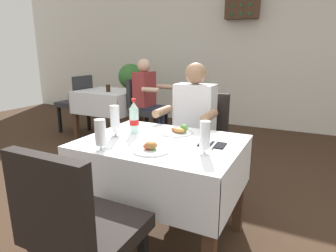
{
  "coord_description": "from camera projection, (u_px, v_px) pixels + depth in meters",
  "views": [
    {
      "loc": [
        0.93,
        -1.52,
        1.35
      ],
      "look_at": [
        0.05,
        0.24,
        0.84
      ],
      "focal_mm": 30.64,
      "sensor_mm": 36.0,
      "label": 1
    }
  ],
  "objects": [
    {
      "name": "cola_bottle_primary",
      "position": [
        134.0,
        118.0,
        2.12
      ],
      "size": [
        0.07,
        0.07,
        0.26
      ],
      "color": "silver",
      "rests_on": "main_dining_table"
    },
    {
      "name": "background_chair_right",
      "position": [
        145.0,
        107.0,
        4.29
      ],
      "size": [
        0.5,
        0.44,
        0.97
      ],
      "color": "#2D2D33",
      "rests_on": "ground"
    },
    {
      "name": "background_dining_table",
      "position": [
        109.0,
        103.0,
        4.58
      ],
      "size": [
        0.94,
        0.78,
        0.76
      ],
      "color": "white",
      "rests_on": "ground"
    },
    {
      "name": "ground_plane",
      "position": [
        146.0,
        246.0,
        2.06
      ],
      "size": [
        11.0,
        11.0,
        0.0
      ],
      "primitive_type": "plane",
      "color": "#382619"
    },
    {
      "name": "beer_glass_middle",
      "position": [
        100.0,
        134.0,
        1.75
      ],
      "size": [
        0.07,
        0.07,
        0.2
      ],
      "color": "white",
      "rests_on": "main_dining_table"
    },
    {
      "name": "potted_plant_corner",
      "position": [
        131.0,
        89.0,
        5.45
      ],
      "size": [
        0.47,
        0.47,
        1.14
      ],
      "color": "brown",
      "rests_on": "ground"
    },
    {
      "name": "background_patron",
      "position": [
        148.0,
        97.0,
        4.23
      ],
      "size": [
        0.46,
        0.5,
        1.26
      ],
      "color": "#282D42",
      "rests_on": "ground"
    },
    {
      "name": "back_wall",
      "position": [
        257.0,
        43.0,
        5.04
      ],
      "size": [
        11.0,
        0.12,
        3.02
      ],
      "primitive_type": "cube",
      "color": "silver",
      "rests_on": "ground"
    },
    {
      "name": "background_chair_left",
      "position": [
        77.0,
        100.0,
        4.88
      ],
      "size": [
        0.5,
        0.44,
        0.97
      ],
      "color": "#2D2D33",
      "rests_on": "ground"
    },
    {
      "name": "napkin_cutlery_set",
      "position": [
        212.0,
        144.0,
        1.87
      ],
      "size": [
        0.18,
        0.19,
        0.01
      ],
      "color": "black",
      "rests_on": "main_dining_table"
    },
    {
      "name": "main_dining_table",
      "position": [
        162.0,
        165.0,
        2.01
      ],
      "size": [
        1.08,
        0.83,
        0.76
      ],
      "color": "white",
      "rests_on": "ground"
    },
    {
      "name": "seated_diner_far",
      "position": [
        192.0,
        124.0,
        2.61
      ],
      "size": [
        0.5,
        0.46,
        1.26
      ],
      "color": "#282D42",
      "rests_on": "ground"
    },
    {
      "name": "beer_glass_left",
      "position": [
        115.0,
        121.0,
        2.03
      ],
      "size": [
        0.07,
        0.07,
        0.23
      ],
      "color": "white",
      "rests_on": "main_dining_table"
    },
    {
      "name": "plate_far_diner",
      "position": [
        177.0,
        131.0,
        2.14
      ],
      "size": [
        0.26,
        0.26,
        0.07
      ],
      "color": "white",
      "rests_on": "main_dining_table"
    },
    {
      "name": "background_table_tumbler",
      "position": [
        108.0,
        88.0,
        4.38
      ],
      "size": [
        0.06,
        0.06,
        0.11
      ],
      "primitive_type": "cylinder",
      "color": "black",
      "rests_on": "background_dining_table"
    },
    {
      "name": "beer_glass_right",
      "position": [
        205.0,
        137.0,
        1.68
      ],
      "size": [
        0.07,
        0.07,
        0.2
      ],
      "color": "white",
      "rests_on": "main_dining_table"
    },
    {
      "name": "chair_far_diner_seat",
      "position": [
        201.0,
        138.0,
        2.72
      ],
      "size": [
        0.44,
        0.5,
        0.97
      ],
      "color": "black",
      "rests_on": "ground"
    },
    {
      "name": "wall_bottle_rack",
      "position": [
        242.0,
        6.0,
        4.86
      ],
      "size": [
        0.56,
        0.21,
        0.42
      ],
      "color": "#472D1E"
    },
    {
      "name": "chair_near_camera_side",
      "position": [
        81.0,
        229.0,
        1.32
      ],
      "size": [
        0.44,
        0.5,
        0.97
      ],
      "color": "black",
      "rests_on": "ground"
    },
    {
      "name": "plate_near_camera",
      "position": [
        151.0,
        148.0,
        1.75
      ],
      "size": [
        0.23,
        0.23,
        0.06
      ],
      "color": "white",
      "rests_on": "main_dining_table"
    }
  ]
}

